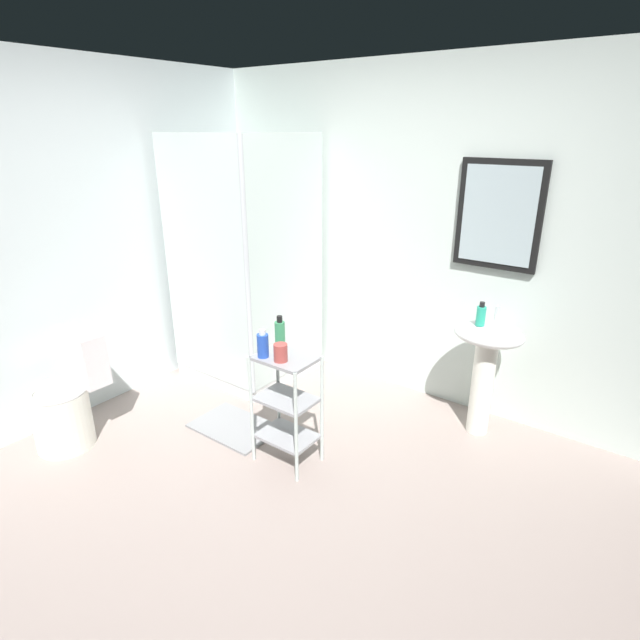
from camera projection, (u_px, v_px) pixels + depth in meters
The scene contains 13 objects.
ground_plane at pixel (258, 510), 2.89m from camera, with size 4.20×4.20×0.02m, color gray.
wall_back at pixel (418, 237), 3.82m from camera, with size 4.20×0.14×2.50m.
wall_left at pixel (50, 250), 3.46m from camera, with size 0.10×4.20×2.50m, color silver.
shower_stall at pixel (250, 325), 4.28m from camera, with size 0.92×0.92×2.00m.
pedestal_sink at pixel (486, 357), 3.42m from camera, with size 0.46×0.37×0.81m.
sink_faucet at pixel (497, 313), 3.41m from camera, with size 0.03×0.03×0.10m, color silver.
toilet at pixel (67, 401), 3.40m from camera, with size 0.37×0.49×0.76m.
storage_cart at pixel (286, 401), 3.16m from camera, with size 0.38×0.28×0.74m.
hand_soap_bottle at pixel (481, 315), 3.32m from camera, with size 0.06×0.06×0.16m.
shampoo_bottle_blue at pixel (263, 345), 3.02m from camera, with size 0.07×0.07×0.18m.
body_wash_bottle_green at pixel (280, 335), 3.13m from camera, with size 0.06×0.06×0.22m.
rinse_cup at pixel (281, 353), 2.98m from camera, with size 0.08×0.08×0.11m, color #B24742.
bath_mat at pixel (235, 427), 3.65m from camera, with size 0.60×0.40×0.02m, color gray.
Camera 1 is at (1.65, -1.65, 2.04)m, focal length 28.43 mm.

